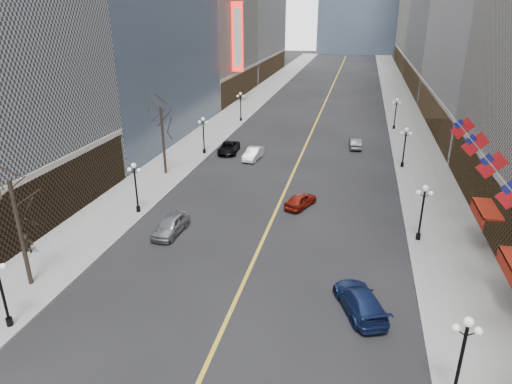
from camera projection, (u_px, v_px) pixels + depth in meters
The scene contains 25 objects.
sidewalk_east at pixel (407, 124), 71.22m from camera, with size 6.00×230.00×0.15m, color gray.
sidewalk_west at pixel (234, 115), 76.97m from camera, with size 6.00×230.00×0.15m, color gray.
lane_line at pixel (323, 108), 83.16m from camera, with size 0.25×200.00×0.02m, color gold.
streetlamp_east_0 at pixel (463, 351), 19.97m from camera, with size 1.26×0.44×4.52m.
streetlamp_east_1 at pixel (423, 207), 34.44m from camera, with size 1.26×0.44×4.52m.
streetlamp_east_2 at pixel (405, 143), 50.72m from camera, with size 1.26×0.44×4.52m.
streetlamp_east_3 at pixel (396, 110), 66.99m from camera, with size 1.26×0.44×4.52m.
streetlamp_west_0 at pixel (0, 284), 24.82m from camera, with size 1.26×0.44×4.52m.
streetlamp_west_1 at pixel (135, 182), 39.29m from camera, with size 1.26×0.44×4.52m.
streetlamp_west_2 at pixel (203, 131), 55.56m from camera, with size 1.26×0.44×4.52m.
streetlamp_west_3 at pixel (241, 104), 71.84m from camera, with size 1.26×0.44×4.52m.
flag_3 at pixel (494, 168), 29.36m from camera, with size 2.87×0.12×2.87m.
flag_4 at pixel (477, 147), 33.88m from camera, with size 2.87×0.12×2.87m.
flag_5 at pixel (464, 130), 38.40m from camera, with size 2.87×0.12×2.87m.
awning_c at pixel (484, 210), 33.49m from camera, with size 1.40×4.00×0.93m.
theatre_marquee at pixel (238, 37), 81.94m from camera, with size 2.00×0.55×12.00m.
tree_west_near at pixel (13, 197), 27.53m from camera, with size 3.60×3.60×7.92m.
tree_west_far at pixel (161, 118), 47.43m from camera, with size 3.60×3.60×7.92m.
car_nb_near at pixel (170, 225), 36.46m from camera, with size 1.78×4.42×1.51m, color #95979C.
car_nb_mid at pixel (253, 154), 54.51m from camera, with size 1.48×4.25×1.40m, color white.
car_nb_far at pixel (229, 148), 56.96m from camera, with size 2.22×4.82×1.34m, color black.
car_sb_near at pixel (360, 301), 27.05m from camera, with size 2.05×5.04×1.46m, color #14214C.
car_sb_mid at pixel (301, 200), 41.40m from camera, with size 1.57×3.89×1.33m, color maroon.
car_sb_far at pixel (355, 143), 58.90m from camera, with size 1.39×4.00×1.32m, color #494E51.
ped_west_far at pixel (27, 243), 33.33m from camera, with size 1.39×0.40×1.50m, color black.
Camera 1 is at (6.49, -3.52, 16.83)m, focal length 32.00 mm.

